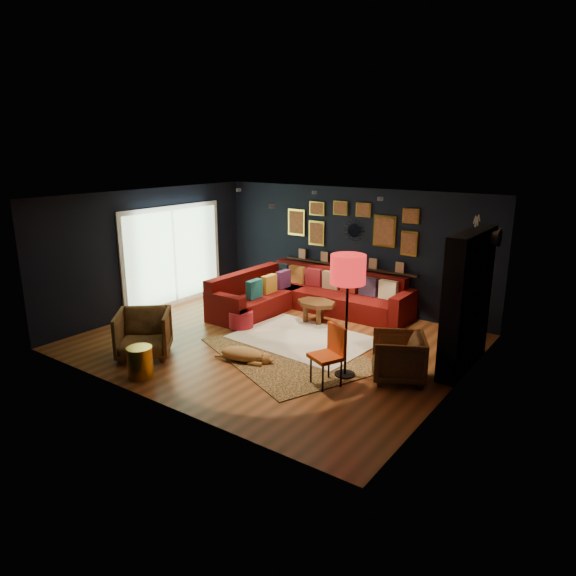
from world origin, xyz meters
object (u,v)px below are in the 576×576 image
Objects in this scene: dog at (242,351)px; coffee_table at (316,305)px; armchair_left at (144,331)px; armchair_right at (398,355)px; floor_lamp at (348,274)px; orange_chair at (331,350)px; sectional at (302,297)px; gold_stool at (140,362)px; pouf at (241,319)px.

coffee_table is at bearing 76.28° from dog.
armchair_left is at bearing -114.45° from coffee_table.
floor_lamp reaches higher than armchair_right.
orange_chair reaches higher than dog.
sectional reaches higher than gold_stool.
coffee_table reaches higher than dog.
armchair_left is 1.71m from dog.
gold_stool reaches higher than dog.
floor_lamp is (2.36, -2.30, 1.30)m from sectional.
sectional is 7.21× the size of pouf.
pouf is 0.98× the size of gold_stool.
sectional is at bearing -150.29° from armchair_right.
armchair_right is (2.42, -1.47, 0.03)m from coffee_table.
sectional is 3.67m from armchair_left.
gold_stool is at bearing -84.88° from armchair_left.
floor_lamp is 2.24m from dog.
pouf is 2.05m from armchair_left.
sectional reaches higher than pouf.
sectional is 7.05× the size of gold_stool.
sectional is at bearing 145.15° from coffee_table.
armchair_left is at bearing 136.64° from gold_stool.
armchair_right is 1.46m from floor_lamp.
gold_stool is at bearing -83.48° from armchair_right.
orange_chair is at bearing -21.92° from pouf.
sectional is 1.64m from pouf.
gold_stool reaches higher than coffee_table.
sectional is at bearing 36.24° from armchair_left.
floor_lamp is at bearing -19.33° from armchair_left.
sectional is 4.16m from gold_stool.
gold_stool is 0.53× the size of orange_chair.
dog is (0.89, 1.36, -0.06)m from gold_stool.
sectional is 2.90m from dog.
armchair_left is at bearing -139.07° from orange_chair.
orange_chair is (1.67, -2.22, 0.17)m from coffee_table.
coffee_table is at bearing 77.67° from gold_stool.
gold_stool is at bearing -138.70° from dog.
sectional is at bearing 77.71° from pouf.
orange_chair reaches higher than armchair_right.
armchair_right is at bearing 34.68° from gold_stool.
orange_chair is at bearing 30.99° from gold_stool.
dog is (-1.64, -0.50, -1.44)m from floor_lamp.
orange_chair is (2.48, 1.49, 0.29)m from gold_stool.
armchair_right is 1.61× the size of gold_stool.
sectional is 3.30× the size of dog.
floor_lamp is (0.04, 0.37, 1.09)m from orange_chair.
orange_chair is (3.10, 0.91, 0.10)m from armchair_left.
gold_stool is at bearing -102.33° from coffee_table.
pouf is at bearing -131.00° from coffee_table.
pouf is at bearing -102.29° from sectional.
gold_stool is 0.25× the size of floor_lamp.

